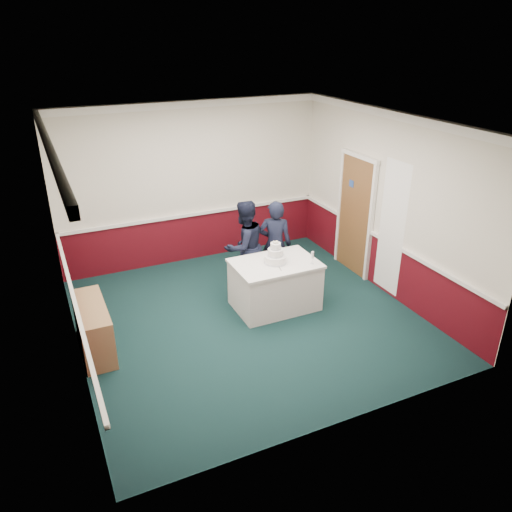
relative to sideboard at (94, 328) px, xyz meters
name	(u,v)px	position (x,y,z in m)	size (l,w,h in m)	color
ground	(248,318)	(2.28, -0.15, -0.35)	(5.00, 5.00, 0.00)	#122A2C
room_shell	(236,186)	(2.36, 0.46, 1.62)	(5.00, 5.00, 3.00)	silver
sideboard	(94,328)	(0.00, 0.00, 0.00)	(0.41, 1.20, 0.70)	#A3764F
cake_table	(275,284)	(2.82, 0.01, 0.05)	(1.32, 0.92, 0.79)	white
wedding_cake	(275,256)	(2.82, 0.01, 0.55)	(0.35, 0.35, 0.36)	white
cake_knife	(279,268)	(2.79, -0.19, 0.44)	(0.01, 0.22, 0.01)	silver
champagne_flute	(312,256)	(3.32, -0.27, 0.58)	(0.05, 0.05, 0.21)	silver
person_man	(244,246)	(2.62, 0.78, 0.45)	(0.77, 0.60, 1.59)	black
person_woman	(275,244)	(3.15, 0.68, 0.43)	(0.57, 0.37, 1.55)	black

